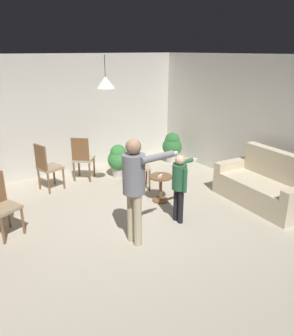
{
  "coord_description": "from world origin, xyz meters",
  "views": [
    {
      "loc": [
        -2.58,
        -4.11,
        2.79
      ],
      "look_at": [
        0.24,
        -0.04,
        1.0
      ],
      "focal_mm": 35.38,
      "sensor_mm": 36.0,
      "label": 1
    }
  ],
  "objects_px": {
    "dining_chair_centre_back": "(82,157)",
    "potted_plant_corner": "(118,159)",
    "couch_floral": "(264,187)",
    "side_table_by_couch": "(161,185)",
    "person_child": "(180,181)",
    "potted_plant_by_wall": "(172,146)",
    "dining_chair_spare": "(0,203)",
    "spare_remote_on_table": "(160,176)",
    "dining_chair_near_wall": "(47,165)",
    "dining_chair_by_counter": "(136,164)",
    "person_adult": "(135,180)"
  },
  "relations": [
    {
      "from": "dining_chair_near_wall",
      "to": "spare_remote_on_table",
      "type": "bearing_deg",
      "value": 27.69
    },
    {
      "from": "couch_floral",
      "to": "dining_chair_near_wall",
      "type": "bearing_deg",
      "value": 52.45
    },
    {
      "from": "dining_chair_spare",
      "to": "person_child",
      "type": "bearing_deg",
      "value": 131.8
    },
    {
      "from": "dining_chair_centre_back",
      "to": "person_child",
      "type": "bearing_deg",
      "value": -37.18
    },
    {
      "from": "potted_plant_corner",
      "to": "person_adult",
      "type": "bearing_deg",
      "value": -115.01
    },
    {
      "from": "person_child",
      "to": "dining_chair_centre_back",
      "type": "distance_m",
      "value": 2.75
    },
    {
      "from": "couch_floral",
      "to": "dining_chair_spare",
      "type": "relative_size",
      "value": 1.87
    },
    {
      "from": "side_table_by_couch",
      "to": "dining_chair_near_wall",
      "type": "distance_m",
      "value": 2.38
    },
    {
      "from": "spare_remote_on_table",
      "to": "dining_chair_centre_back",
      "type": "bearing_deg",
      "value": 110.72
    },
    {
      "from": "side_table_by_couch",
      "to": "spare_remote_on_table",
      "type": "height_order",
      "value": "spare_remote_on_table"
    },
    {
      "from": "dining_chair_centre_back",
      "to": "couch_floral",
      "type": "bearing_deg",
      "value": -10.97
    },
    {
      "from": "person_child",
      "to": "potted_plant_corner",
      "type": "distance_m",
      "value": 2.47
    },
    {
      "from": "dining_chair_near_wall",
      "to": "potted_plant_by_wall",
      "type": "distance_m",
      "value": 3.29
    },
    {
      "from": "dining_chair_by_counter",
      "to": "potted_plant_by_wall",
      "type": "bearing_deg",
      "value": 143.51
    },
    {
      "from": "couch_floral",
      "to": "spare_remote_on_table",
      "type": "bearing_deg",
      "value": 59.89
    },
    {
      "from": "person_adult",
      "to": "dining_chair_near_wall",
      "type": "relative_size",
      "value": 1.63
    },
    {
      "from": "potted_plant_corner",
      "to": "dining_chair_by_counter",
      "type": "bearing_deg",
      "value": -94.43
    },
    {
      "from": "couch_floral",
      "to": "spare_remote_on_table",
      "type": "distance_m",
      "value": 1.99
    },
    {
      "from": "couch_floral",
      "to": "potted_plant_by_wall",
      "type": "xyz_separation_m",
      "value": [
        0.11,
        2.93,
        0.1
      ]
    },
    {
      "from": "couch_floral",
      "to": "dining_chair_centre_back",
      "type": "xyz_separation_m",
      "value": [
        -2.33,
        3.05,
        0.21
      ]
    },
    {
      "from": "dining_chair_near_wall",
      "to": "potted_plant_by_wall",
      "type": "bearing_deg",
      "value": 76.51
    },
    {
      "from": "person_child",
      "to": "dining_chair_by_counter",
      "type": "xyz_separation_m",
      "value": [
        0.17,
        1.6,
        -0.19
      ]
    },
    {
      "from": "person_adult",
      "to": "dining_chair_by_counter",
      "type": "relative_size",
      "value": 1.63
    },
    {
      "from": "person_adult",
      "to": "dining_chair_by_counter",
      "type": "distance_m",
      "value": 2.12
    },
    {
      "from": "dining_chair_by_counter",
      "to": "potted_plant_corner",
      "type": "bearing_deg",
      "value": -159.92
    },
    {
      "from": "person_child",
      "to": "potted_plant_by_wall",
      "type": "distance_m",
      "value": 3.21
    },
    {
      "from": "couch_floral",
      "to": "side_table_by_couch",
      "type": "xyz_separation_m",
      "value": [
        -1.57,
        1.18,
        -0.0
      ]
    },
    {
      "from": "person_adult",
      "to": "potted_plant_by_wall",
      "type": "height_order",
      "value": "person_adult"
    },
    {
      "from": "person_adult",
      "to": "dining_chair_spare",
      "type": "xyz_separation_m",
      "value": [
        -1.6,
        1.39,
        -0.47
      ]
    },
    {
      "from": "dining_chair_by_counter",
      "to": "spare_remote_on_table",
      "type": "relative_size",
      "value": 7.69
    },
    {
      "from": "person_child",
      "to": "spare_remote_on_table",
      "type": "relative_size",
      "value": 9.17
    },
    {
      "from": "dining_chair_by_counter",
      "to": "dining_chair_centre_back",
      "type": "relative_size",
      "value": 1.0
    },
    {
      "from": "person_child",
      "to": "spare_remote_on_table",
      "type": "height_order",
      "value": "person_child"
    },
    {
      "from": "side_table_by_couch",
      "to": "potted_plant_corner",
      "type": "height_order",
      "value": "potted_plant_corner"
    },
    {
      "from": "side_table_by_couch",
      "to": "spare_remote_on_table",
      "type": "distance_m",
      "value": 0.22
    },
    {
      "from": "dining_chair_by_counter",
      "to": "potted_plant_by_wall",
      "type": "distance_m",
      "value": 1.99
    },
    {
      "from": "dining_chair_by_counter",
      "to": "dining_chair_spare",
      "type": "bearing_deg",
      "value": -58.32
    },
    {
      "from": "person_adult",
      "to": "person_child",
      "type": "relative_size",
      "value": 1.37
    },
    {
      "from": "person_child",
      "to": "potted_plant_by_wall",
      "type": "xyz_separation_m",
      "value": [
        1.91,
        2.56,
        -0.31
      ]
    },
    {
      "from": "person_adult",
      "to": "dining_chair_spare",
      "type": "height_order",
      "value": "person_adult"
    },
    {
      "from": "dining_chair_near_wall",
      "to": "dining_chair_spare",
      "type": "distance_m",
      "value": 1.77
    },
    {
      "from": "dining_chair_centre_back",
      "to": "potted_plant_by_wall",
      "type": "height_order",
      "value": "dining_chair_centre_back"
    },
    {
      "from": "dining_chair_centre_back",
      "to": "dining_chair_spare",
      "type": "xyz_separation_m",
      "value": [
        -2.02,
        -1.43,
        0.0
      ]
    },
    {
      "from": "dining_chair_spare",
      "to": "spare_remote_on_table",
      "type": "relative_size",
      "value": 7.69
    },
    {
      "from": "dining_chair_by_counter",
      "to": "dining_chair_centre_back",
      "type": "bearing_deg",
      "value": -122.52
    },
    {
      "from": "dining_chair_centre_back",
      "to": "potted_plant_by_wall",
      "type": "xyz_separation_m",
      "value": [
        2.45,
        -0.12,
        -0.12
      ]
    },
    {
      "from": "side_table_by_couch",
      "to": "potted_plant_corner",
      "type": "relative_size",
      "value": 0.69
    },
    {
      "from": "side_table_by_couch",
      "to": "person_child",
      "type": "relative_size",
      "value": 0.44
    },
    {
      "from": "dining_chair_centre_back",
      "to": "potted_plant_corner",
      "type": "bearing_deg",
      "value": 23.74
    },
    {
      "from": "dining_chair_by_counter",
      "to": "potted_plant_corner",
      "type": "xyz_separation_m",
      "value": [
        0.07,
        0.84,
        -0.13
      ]
    }
  ]
}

